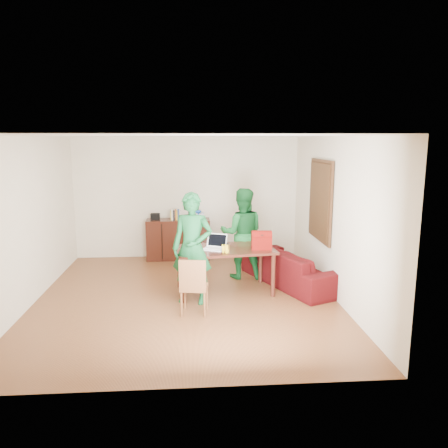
{
  "coord_description": "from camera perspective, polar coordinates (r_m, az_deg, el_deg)",
  "views": [
    {
      "loc": [
        0.12,
        -7.06,
        2.64
      ],
      "look_at": [
        0.67,
        0.46,
        1.18
      ],
      "focal_mm": 35.0,
      "sensor_mm": 36.0,
      "label": 1
    }
  ],
  "objects": [
    {
      "name": "sofa",
      "position": [
        8.24,
        8.84,
        -5.47
      ],
      "size": [
        1.7,
        2.42,
        0.66
      ],
      "primitive_type": "imported",
      "rotation": [
        0.0,
        0.0,
        1.97
      ],
      "color": "#37070A",
      "rests_on": "ground"
    },
    {
      "name": "laptop",
      "position": [
        7.49,
        -1.34,
        -3.01
      ],
      "size": [
        0.43,
        0.37,
        0.25
      ],
      "rotation": [
        0.0,
        0.0,
        -0.41
      ],
      "color": "white",
      "rests_on": "table"
    },
    {
      "name": "person_far",
      "position": [
        8.39,
        2.37,
        -1.23
      ],
      "size": [
        0.9,
        0.73,
        1.74
      ],
      "primitive_type": "imported",
      "rotation": [
        0.0,
        0.0,
        3.05
      ],
      "color": "#125422",
      "rests_on": "ground"
    },
    {
      "name": "table",
      "position": [
        7.6,
        0.11,
        -3.93
      ],
      "size": [
        1.78,
        1.14,
        0.79
      ],
      "rotation": [
        0.0,
        0.0,
        0.12
      ],
      "color": "black",
      "rests_on": "ground"
    },
    {
      "name": "room",
      "position": [
        7.31,
        -4.99,
        0.42
      ],
      "size": [
        5.2,
        5.7,
        2.9
      ],
      "color": "#482212",
      "rests_on": "ground"
    },
    {
      "name": "bananas",
      "position": [
        7.23,
        0.18,
        -3.64
      ],
      "size": [
        0.16,
        0.1,
        0.06
      ],
      "primitive_type": null,
      "rotation": [
        0.0,
        0.0,
        -0.0
      ],
      "color": "yellow",
      "rests_on": "table"
    },
    {
      "name": "person_near",
      "position": [
        7.09,
        -4.16,
        -3.19
      ],
      "size": [
        0.75,
        0.59,
        1.82
      ],
      "primitive_type": "imported",
      "rotation": [
        0.0,
        0.0,
        -0.25
      ],
      "color": "#135629",
      "rests_on": "ground"
    },
    {
      "name": "chair",
      "position": [
        6.82,
        -3.9,
        -9.5
      ],
      "size": [
        0.46,
        0.44,
        0.89
      ],
      "rotation": [
        0.0,
        0.0,
        -0.14
      ],
      "color": "brown",
      "rests_on": "ground"
    },
    {
      "name": "red_bag",
      "position": [
        7.53,
        4.93,
        -2.34
      ],
      "size": [
        0.36,
        0.22,
        0.25
      ],
      "primitive_type": "cube",
      "rotation": [
        0.0,
        0.0,
        -0.06
      ],
      "color": "#6A0E07",
      "rests_on": "table"
    },
    {
      "name": "bottle",
      "position": [
        7.23,
        0.51,
        -3.18
      ],
      "size": [
        0.07,
        0.07,
        0.17
      ],
      "primitive_type": "cylinder",
      "rotation": [
        0.0,
        0.0,
        0.23
      ],
      "color": "#523912",
      "rests_on": "table"
    }
  ]
}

